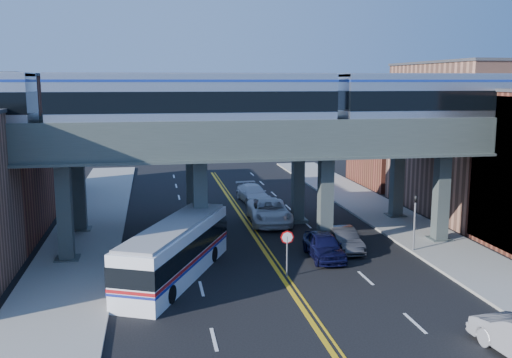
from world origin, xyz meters
The scene contains 16 objects.
ground centered at (0.00, 0.00, 0.00)m, with size 120.00×120.00×0.00m, color black.
sidewalk_west centered at (-11.50, 10.00, 0.08)m, with size 5.00×70.00×0.16m, color gray.
sidewalk_east centered at (11.50, 10.00, 0.08)m, with size 5.00×70.00×0.16m, color gray.
building_west_c centered at (-18.50, 29.00, 4.00)m, with size 8.00×10.00×8.00m, color #9F6852.
building_east_b centered at (18.50, 16.00, 6.00)m, with size 8.00×14.00×12.00m, color #9F6852.
building_east_c centered at (18.50, 29.00, 4.50)m, with size 8.00×10.00×9.00m, color brown.
elevated_viaduct_near centered at (0.00, 8.00, 6.47)m, with size 52.00×3.60×7.40m.
elevated_viaduct_far centered at (0.00, 15.00, 6.47)m, with size 52.00×3.60×7.40m.
transit_train centered at (-4.23, 8.00, 9.45)m, with size 51.84×3.25×3.80m.
stop_sign centered at (0.30, 3.00, 1.76)m, with size 0.76×0.09×2.63m.
traffic_signal centered at (9.20, 6.00, 2.30)m, with size 0.15×0.18×4.10m.
transit_bus centered at (-5.71, 3.99, 1.47)m, with size 6.82×11.18×2.87m.
car_lane_a centered at (3.29, 5.87, 0.80)m, with size 1.88×4.68×1.59m, color black.
car_lane_b centered at (5.00, 7.25, 0.72)m, with size 1.52×4.36×1.44m, color #29282A.
car_lane_c centered at (1.80, 15.08, 0.89)m, with size 2.94×6.38×1.77m, color silver.
car_lane_d centered at (1.91, 22.80, 0.76)m, with size 2.14×5.27×1.53m, color silver.
Camera 1 is at (-6.79, -26.27, 10.65)m, focal length 40.00 mm.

